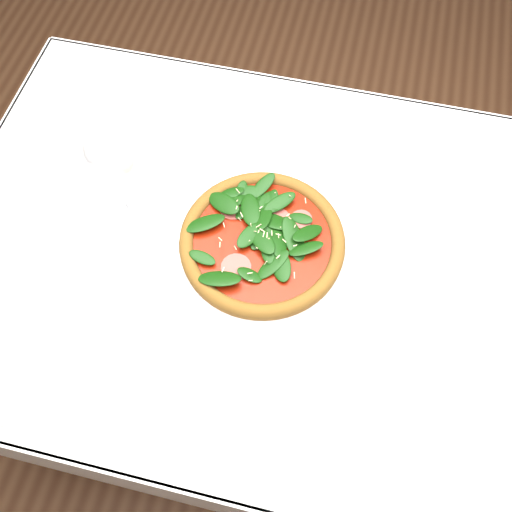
# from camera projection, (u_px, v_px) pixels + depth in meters

# --- Properties ---
(ground) EXTENTS (6.00, 6.00, 0.00)m
(ground) POSITION_uv_depth(u_px,v_px,m) (274.00, 377.00, 1.64)
(ground) COLOR brown
(ground) RESTS_ON ground
(dining_table) EXTENTS (1.21, 0.81, 0.75)m
(dining_table) POSITION_uv_depth(u_px,v_px,m) (284.00, 280.00, 1.06)
(dining_table) COLOR silver
(dining_table) RESTS_ON ground
(plate) EXTENTS (0.33, 0.33, 0.01)m
(plate) POSITION_uv_depth(u_px,v_px,m) (262.00, 246.00, 0.97)
(plate) COLOR silver
(plate) RESTS_ON dining_table
(pizza) EXTENTS (0.28, 0.28, 0.04)m
(pizza) POSITION_uv_depth(u_px,v_px,m) (262.00, 240.00, 0.96)
(pizza) COLOR brown
(pizza) RESTS_ON plate
(wine_glass) EXTENTS (0.08, 0.08, 0.21)m
(wine_glass) POSITION_uv_depth(u_px,v_px,m) (111.00, 157.00, 0.89)
(wine_glass) COLOR silver
(wine_glass) RESTS_ON dining_table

